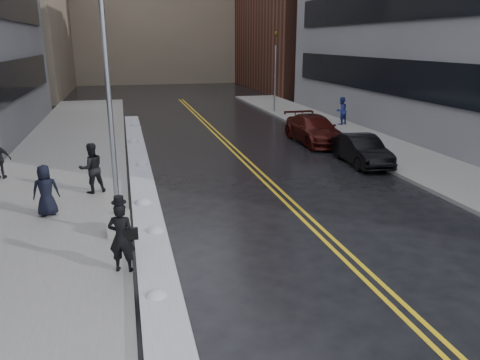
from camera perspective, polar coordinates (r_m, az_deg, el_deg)
ground at (r=12.51m, az=1.08°, el=-9.28°), size 160.00×160.00×0.00m
sidewalk_west at (r=21.73m, az=-20.93°, el=1.14°), size 5.50×50.00×0.15m
sidewalk_east at (r=25.13m, az=17.45°, el=3.46°), size 4.00×50.00×0.15m
lane_line_left at (r=22.20m, az=0.26°, el=2.38°), size 0.12×50.00×0.01m
lane_line_right at (r=22.28m, az=1.00°, el=2.43°), size 0.12×50.00×0.01m
snow_ridge at (r=19.59m, az=-12.01°, el=0.57°), size 0.90×30.00×0.34m
building_far at (r=71.25m, az=-10.65°, el=20.80°), size 36.00×16.00×22.00m
lamppost at (r=13.19m, az=-15.20°, el=3.21°), size 0.65×0.65×7.62m
fire_hydrant at (r=24.53m, az=15.54°, el=4.45°), size 0.26×0.26×0.73m
traffic_signal at (r=36.75m, az=4.31°, el=13.35°), size 0.16×0.20×6.00m
pedestrian_fedora at (r=11.45m, az=-14.25°, el=-6.79°), size 0.72×0.57×1.73m
pedestrian_b at (r=17.66m, az=-17.64°, el=1.40°), size 1.06×0.94×1.83m
pedestrian_c at (r=15.84m, az=-22.60°, el=-1.18°), size 0.86×0.62×1.64m
pedestrian_east at (r=31.77m, az=12.24°, el=8.25°), size 1.08×0.99×1.80m
car_black at (r=22.13m, az=14.60°, el=3.57°), size 1.63×4.15×1.34m
car_maroon at (r=26.34m, az=9.02°, el=6.10°), size 2.13×5.18×1.50m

